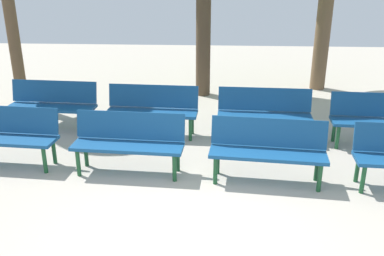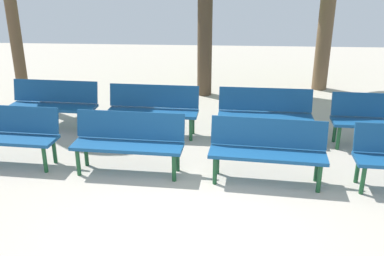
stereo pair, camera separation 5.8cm
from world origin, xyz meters
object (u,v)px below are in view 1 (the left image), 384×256
object	(u,v)px
bench_r0_c0	(5,133)
bench_r0_c1	(129,139)
bench_r0_c2	(268,147)
bench_r1_c1	(152,107)
bench_r1_c3	(381,117)
bench_r1_c2	(264,111)
bench_r1_c0	(52,102)

from	to	relation	value
bench_r0_c0	bench_r0_c1	size ratio (longest dim) A/B	1.00
bench_r0_c2	bench_r1_c1	bearing A→B (deg)	144.10
bench_r0_c0	bench_r0_c2	bearing A→B (deg)	-0.52
bench_r1_c3	bench_r0_c2	bearing A→B (deg)	-142.76
bench_r1_c2	bench_r1_c3	size ratio (longest dim) A/B	1.00
bench_r0_c1	bench_r1_c3	world-z (taller)	same
bench_r0_c1	bench_r1_c0	size ratio (longest dim) A/B	1.00
bench_r1_c1	bench_r1_c3	distance (m)	3.86
bench_r0_c0	bench_r1_c2	xyz separation A→B (m)	(4.00, 1.24, 0.00)
bench_r0_c2	bench_r1_c1	size ratio (longest dim) A/B	1.01
bench_r0_c2	bench_r1_c3	distance (m)	2.41
bench_r0_c0	bench_r1_c0	world-z (taller)	same
bench_r1_c1	bench_r1_c2	size ratio (longest dim) A/B	1.00
bench_r1_c1	bench_r0_c0	bearing A→B (deg)	-144.43
bench_r1_c1	bench_r0_c2	bearing A→B (deg)	-38.73
bench_r1_c1	bench_r1_c3	bearing A→B (deg)	-1.44
bench_r0_c1	bench_r1_c3	xyz separation A→B (m)	(3.98, 1.19, 0.00)
bench_r0_c1	bench_r1_c0	bearing A→B (deg)	139.82
bench_r0_c0	bench_r0_c1	xyz separation A→B (m)	(1.91, -0.16, 0.00)
bench_r1_c0	bench_r1_c2	xyz separation A→B (m)	(3.82, -0.27, 0.00)
bench_r0_c2	bench_r1_c3	bearing A→B (deg)	39.63
bench_r1_c2	bench_r1_c3	xyz separation A→B (m)	(1.89, -0.20, 0.00)
bench_r0_c0	bench_r1_c0	bearing A→B (deg)	87.45
bench_r0_c1	bench_r1_c2	size ratio (longest dim) A/B	1.00
bench_r0_c0	bench_r1_c2	size ratio (longest dim) A/B	1.01
bench_r1_c3	bench_r0_c1	bearing A→B (deg)	-160.13
bench_r0_c2	bench_r1_c0	xyz separation A→B (m)	(-3.71, 1.82, 0.00)
bench_r0_c0	bench_r0_c1	bearing A→B (deg)	-0.53
bench_r0_c0	bench_r1_c3	size ratio (longest dim) A/B	1.00
bench_r1_c1	bench_r1_c3	world-z (taller)	same
bench_r1_c0	bench_r1_c2	distance (m)	3.83
bench_r1_c0	bench_r1_c1	world-z (taller)	same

